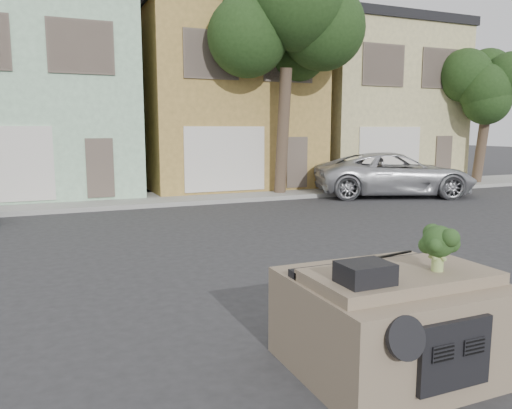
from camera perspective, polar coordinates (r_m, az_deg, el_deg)
ground_plane at (r=8.23m, az=1.70°, el=-9.46°), size 120.00×120.00×0.00m
sidewalk at (r=18.07m, az=-12.37°, el=0.54°), size 40.00×3.00×0.15m
townhouse_mint at (r=21.63m, az=-24.08°, el=11.12°), size 7.20×8.20×7.55m
townhouse_tan at (r=22.83m, az=-4.51°, el=11.66°), size 7.20×8.20×7.55m
townhouse_beige at (r=26.20m, az=11.54°, el=11.12°), size 7.20×8.20×7.55m
silver_pickup at (r=19.96m, az=15.41°, el=0.96°), size 6.58×4.65×1.67m
tree_near at (r=18.90m, az=3.13°, el=13.76°), size 4.40×4.00×8.50m
tree_far at (r=24.90m, az=24.50°, el=8.88°), size 3.20×3.00×6.00m
car_dashboard at (r=5.62m, az=14.97°, el=-12.45°), size 2.00×1.80×1.12m
instrument_hump at (r=4.81m, az=12.35°, el=-7.66°), size 0.48×0.38×0.20m
wiper_arm at (r=5.90m, az=15.06°, el=-5.62°), size 0.69×0.15×0.02m
broccoli at (r=5.39m, az=20.11°, el=-4.67°), size 0.50×0.50×0.48m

